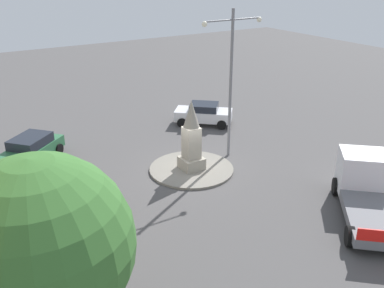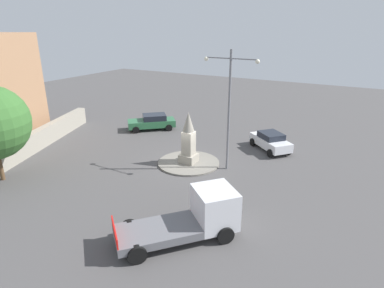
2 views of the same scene
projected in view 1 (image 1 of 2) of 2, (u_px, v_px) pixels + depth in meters
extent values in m
plane|color=#4F4C4C|center=(191.00, 170.00, 23.08)|extent=(80.00, 80.00, 0.00)
cylinder|color=gray|center=(191.00, 169.00, 23.06)|extent=(4.52, 4.52, 0.13)
cube|color=#9E9687|center=(191.00, 163.00, 22.92)|extent=(1.14, 1.14, 0.61)
cube|color=#9E9687|center=(191.00, 143.00, 22.46)|extent=(0.79, 0.79, 1.72)
cone|color=#9E9687|center=(191.00, 114.00, 21.84)|extent=(0.87, 0.87, 1.44)
cylinder|color=slate|center=(231.00, 87.00, 23.25)|extent=(0.16, 0.16, 8.19)
cylinder|color=slate|center=(219.00, 21.00, 21.45)|extent=(1.74, 0.08, 0.08)
cylinder|color=slate|center=(246.00, 19.00, 22.29)|extent=(1.74, 0.08, 0.08)
sphere|color=#F2EACC|center=(204.00, 24.00, 21.06)|extent=(0.28, 0.28, 0.28)
sphere|color=#F2EACC|center=(259.00, 19.00, 22.75)|extent=(0.28, 0.28, 0.28)
cube|color=silver|center=(203.00, 115.00, 29.37)|extent=(3.99, 3.78, 0.69)
cube|color=#1E232D|center=(204.00, 107.00, 29.14)|extent=(2.41, 2.38, 0.46)
cylinder|color=black|center=(182.00, 123.00, 28.95)|extent=(0.63, 0.59, 0.64)
cylinder|color=black|center=(186.00, 115.00, 30.46)|extent=(0.63, 0.59, 0.64)
cylinder|color=black|center=(222.00, 125.00, 28.54)|extent=(0.63, 0.59, 0.64)
cylinder|color=black|center=(224.00, 117.00, 30.05)|extent=(0.63, 0.59, 0.64)
cube|color=#2D6B42|center=(29.00, 153.00, 23.59)|extent=(4.50, 4.26, 0.64)
cube|color=#1E232D|center=(30.00, 141.00, 23.62)|extent=(2.68, 2.63, 0.53)
cylinder|color=black|center=(25.00, 172.00, 22.11)|extent=(0.63, 0.59, 0.64)
cylinder|color=black|center=(59.00, 149.00, 24.87)|extent=(0.63, 0.59, 0.64)
cylinder|color=black|center=(33.00, 146.00, 25.33)|extent=(0.63, 0.59, 0.64)
cube|color=silver|center=(362.00, 172.00, 19.89)|extent=(2.75, 2.73, 1.88)
cube|color=slate|center=(372.00, 219.00, 17.59)|extent=(4.11, 4.26, 0.40)
cylinder|color=black|center=(336.00, 186.00, 20.53)|extent=(0.77, 0.81, 0.84)
cylinder|color=black|center=(381.00, 190.00, 20.20)|extent=(0.77, 0.81, 0.84)
cylinder|color=black|center=(350.00, 236.00, 16.79)|extent=(0.77, 0.81, 0.84)
sphere|color=#386B2D|center=(41.00, 245.00, 10.55)|extent=(4.69, 4.69, 4.69)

